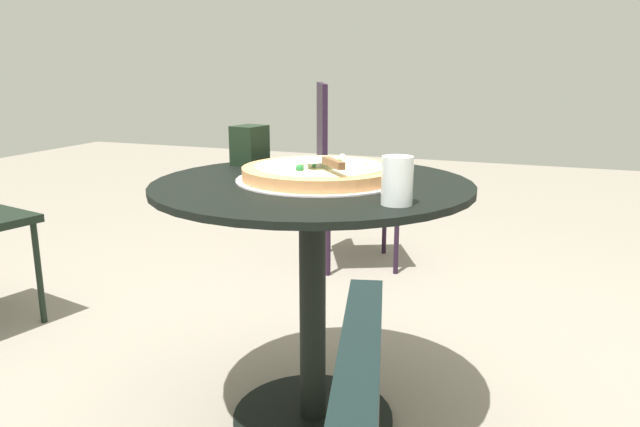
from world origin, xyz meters
name	(u,v)px	position (x,y,z in m)	size (l,w,h in m)	color
ground_plane	(313,419)	(0.00, 0.00, 0.00)	(10.00, 10.00, 0.00)	gray
patio_table	(312,253)	(0.00, 0.00, 0.50)	(0.84, 0.84, 0.70)	black
pizza_on_tray	(320,173)	(0.01, 0.03, 0.72)	(0.45, 0.45, 0.06)	silver
pizza_server	(326,161)	(0.05, -0.03, 0.76)	(0.18, 0.19, 0.02)	silver
drinking_cup	(397,181)	(0.27, -0.18, 0.75)	(0.07, 0.07, 0.11)	silver
napkin_dispenser	(250,145)	(-0.28, 0.19, 0.76)	(0.10, 0.08, 0.12)	black
patio_chair_far	(343,165)	(-0.38, 1.36, 0.51)	(0.52, 0.52, 0.91)	black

